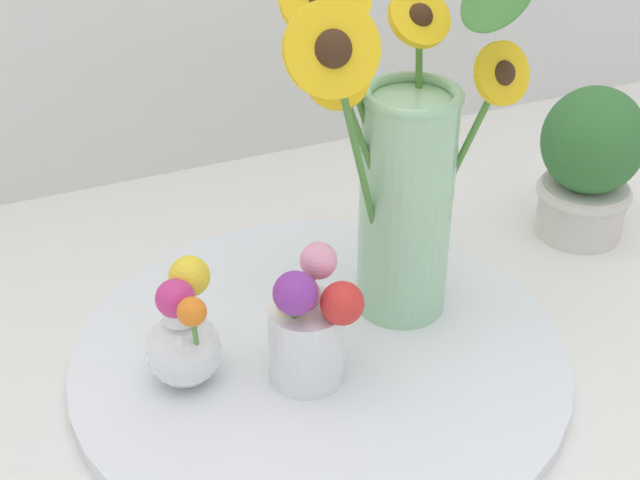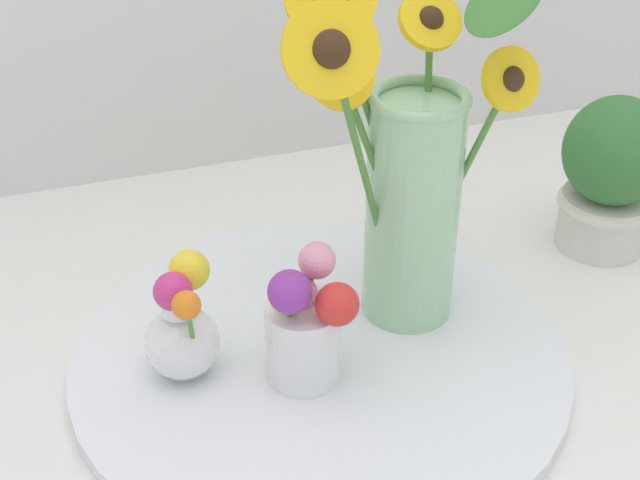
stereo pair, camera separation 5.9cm
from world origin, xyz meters
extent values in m
plane|color=silver|center=(0.00, 0.00, 0.00)|extent=(6.00, 6.00, 0.00)
cylinder|color=silver|center=(0.04, 0.06, 0.01)|extent=(0.52, 0.52, 0.02)
cylinder|color=#99CC9E|center=(0.15, 0.10, 0.14)|extent=(0.10, 0.10, 0.25)
torus|color=#99CC9E|center=(0.15, 0.10, 0.27)|extent=(0.10, 0.10, 0.01)
cylinder|color=#4C8438|center=(0.09, 0.07, 0.20)|extent=(0.10, 0.06, 0.28)
cylinder|color=yellow|center=(0.04, 0.04, 0.35)|extent=(0.10, 0.04, 0.10)
sphere|color=#382314|center=(0.04, 0.04, 0.35)|extent=(0.03, 0.03, 0.03)
cylinder|color=#4C8438|center=(0.11, 0.11, 0.23)|extent=(0.09, 0.03, 0.28)
cylinder|color=#4C8438|center=(0.19, 0.08, 0.17)|extent=(0.08, 0.04, 0.23)
cylinder|color=yellow|center=(0.23, 0.06, 0.29)|extent=(0.08, 0.04, 0.07)
sphere|color=#382314|center=(0.23, 0.06, 0.29)|extent=(0.03, 0.03, 0.03)
cylinder|color=#4C8438|center=(0.11, 0.09, 0.18)|extent=(0.08, 0.03, 0.22)
cylinder|color=yellow|center=(0.07, 0.10, 0.30)|extent=(0.07, 0.05, 0.07)
sphere|color=#382314|center=(0.07, 0.10, 0.30)|extent=(0.03, 0.03, 0.03)
cylinder|color=#4C8438|center=(0.17, 0.11, 0.20)|extent=(0.02, 0.05, 0.27)
cylinder|color=yellow|center=(0.17, 0.13, 0.33)|extent=(0.06, 0.05, 0.05)
sphere|color=#382314|center=(0.17, 0.13, 0.33)|extent=(0.03, 0.03, 0.03)
ellipsoid|color=#38702D|center=(0.21, 0.06, 0.36)|extent=(0.08, 0.09, 0.05)
cylinder|color=white|center=(0.01, 0.03, 0.06)|extent=(0.08, 0.08, 0.08)
cylinder|color=#4C8438|center=(0.02, 0.01, 0.08)|extent=(0.03, 0.02, 0.08)
sphere|color=red|center=(0.03, 0.00, 0.12)|extent=(0.04, 0.04, 0.04)
cylinder|color=#4C8438|center=(0.00, 0.04, 0.08)|extent=(0.01, 0.01, 0.06)
sphere|color=yellow|center=(0.00, 0.04, 0.11)|extent=(0.03, 0.03, 0.03)
cylinder|color=#4C8438|center=(0.02, 0.04, 0.09)|extent=(0.03, 0.01, 0.10)
sphere|color=pink|center=(0.03, 0.04, 0.14)|extent=(0.04, 0.04, 0.04)
cylinder|color=#4C8438|center=(0.01, 0.04, 0.07)|extent=(0.01, 0.01, 0.08)
sphere|color=pink|center=(0.01, 0.04, 0.11)|extent=(0.04, 0.04, 0.04)
cylinder|color=#4C8438|center=(-0.01, 0.02, 0.09)|extent=(0.01, 0.02, 0.09)
sphere|color=purple|center=(-0.01, 0.01, 0.14)|extent=(0.04, 0.04, 0.04)
sphere|color=white|center=(-0.10, 0.07, 0.06)|extent=(0.07, 0.07, 0.07)
cylinder|color=white|center=(-0.10, 0.07, 0.10)|extent=(0.03, 0.03, 0.02)
cylinder|color=#568E42|center=(-0.10, 0.05, 0.08)|extent=(0.01, 0.03, 0.09)
sphere|color=orange|center=(-0.10, 0.03, 0.13)|extent=(0.03, 0.03, 0.03)
cylinder|color=#568E42|center=(-0.10, 0.06, 0.08)|extent=(0.02, 0.01, 0.08)
sphere|color=#C6337A|center=(-0.11, 0.07, 0.12)|extent=(0.04, 0.04, 0.04)
cylinder|color=#568E42|center=(-0.09, 0.09, 0.08)|extent=(0.02, 0.01, 0.09)
sphere|color=yellow|center=(-0.09, 0.09, 0.13)|extent=(0.04, 0.04, 0.04)
cylinder|color=beige|center=(0.45, 0.17, 0.04)|extent=(0.11, 0.11, 0.07)
torus|color=beige|center=(0.45, 0.17, 0.06)|extent=(0.12, 0.12, 0.01)
ellipsoid|color=#336B33|center=(0.45, 0.17, 0.13)|extent=(0.13, 0.13, 0.13)
camera|label=1|loc=(-0.25, -0.60, 0.62)|focal=50.00mm
camera|label=2|loc=(-0.19, -0.62, 0.62)|focal=50.00mm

